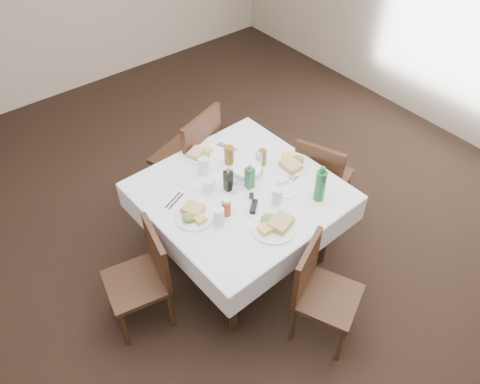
{
  "coord_description": "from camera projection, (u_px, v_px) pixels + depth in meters",
  "views": [
    {
      "loc": [
        -1.43,
        -1.79,
        3.11
      ],
      "look_at": [
        0.07,
        0.09,
        0.8
      ],
      "focal_mm": 35.0,
      "sensor_mm": 36.0,
      "label": 1
    }
  ],
  "objects": [
    {
      "name": "chair_south",
      "position": [
        318.0,
        287.0,
        3.13
      ],
      "size": [
        0.53,
        0.53,
        0.84
      ],
      "color": "#321D11",
      "rests_on": "ground"
    },
    {
      "name": "room_shell",
      "position": [
        241.0,
        89.0,
        2.62
      ],
      "size": [
        6.04,
        7.04,
        2.8
      ],
      "color": "#C0B199",
      "rests_on": "ground"
    },
    {
      "name": "water_e",
      "position": [
        260.0,
        157.0,
        3.57
      ],
      "size": [
        0.07,
        0.07,
        0.13
      ],
      "color": "silver",
      "rests_on": "dining_table"
    },
    {
      "name": "chair_west",
      "position": [
        146.0,
        272.0,
        3.21
      ],
      "size": [
        0.48,
        0.48,
        0.85
      ],
      "color": "#321D11",
      "rests_on": "ground"
    },
    {
      "name": "side_plate_a",
      "position": [
        185.0,
        179.0,
        3.48
      ],
      "size": [
        0.15,
        0.15,
        0.01
      ],
      "color": "white",
      "rests_on": "dining_table"
    },
    {
      "name": "cutlery_w",
      "position": [
        175.0,
        201.0,
        3.32
      ],
      "size": [
        0.18,
        0.11,
        0.01
      ],
      "color": "silver",
      "rests_on": "dining_table"
    },
    {
      "name": "ketchup_bottle",
      "position": [
        226.0,
        207.0,
        3.19
      ],
      "size": [
        0.06,
        0.06,
        0.14
      ],
      "color": "#A23317",
      "rests_on": "dining_table"
    },
    {
      "name": "iced_tea_a",
      "position": [
        229.0,
        155.0,
        3.57
      ],
      "size": [
        0.07,
        0.07,
        0.15
      ],
      "color": "brown",
      "rests_on": "dining_table"
    },
    {
      "name": "meal_west",
      "position": [
        194.0,
        215.0,
        3.19
      ],
      "size": [
        0.27,
        0.27,
        0.06
      ],
      "color": "white",
      "rests_on": "dining_table"
    },
    {
      "name": "cutlery_e",
      "position": [
        299.0,
        174.0,
        3.53
      ],
      "size": [
        0.2,
        0.09,
        0.01
      ],
      "color": "silver",
      "rests_on": "dining_table"
    },
    {
      "name": "side_plate_b",
      "position": [
        287.0,
        192.0,
        3.38
      ],
      "size": [
        0.14,
        0.14,
        0.01
      ],
      "color": "white",
      "rests_on": "dining_table"
    },
    {
      "name": "chair_north",
      "position": [
        193.0,
        153.0,
        4.02
      ],
      "size": [
        0.59,
        0.59,
        0.99
      ],
      "color": "#321D11",
      "rests_on": "ground"
    },
    {
      "name": "chair_east",
      "position": [
        321.0,
        176.0,
        3.91
      ],
      "size": [
        0.54,
        0.54,
        0.87
      ],
      "color": "#321D11",
      "rests_on": "ground"
    },
    {
      "name": "dining_table",
      "position": [
        240.0,
        198.0,
        3.46
      ],
      "size": [
        1.36,
        1.36,
        0.76
      ],
      "color": "#321D11",
      "rests_on": "ground"
    },
    {
      "name": "green_bottle",
      "position": [
        320.0,
        185.0,
        3.25
      ],
      "size": [
        0.08,
        0.08,
        0.29
      ],
      "color": "#1E6632",
      "rests_on": "dining_table"
    },
    {
      "name": "cutlery_n",
      "position": [
        227.0,
        147.0,
        3.76
      ],
      "size": [
        0.1,
        0.18,
        0.01
      ],
      "color": "silver",
      "rests_on": "dining_table"
    },
    {
      "name": "meal_east",
      "position": [
        292.0,
        163.0,
        3.58
      ],
      "size": [
        0.29,
        0.29,
        0.06
      ],
      "color": "white",
      "rests_on": "dining_table"
    },
    {
      "name": "salt_shaker",
      "position": [
        235.0,
        189.0,
        3.35
      ],
      "size": [
        0.04,
        0.04,
        0.08
      ],
      "color": "white",
      "rests_on": "dining_table"
    },
    {
      "name": "cutlery_s",
      "position": [
        256.0,
        231.0,
        3.11
      ],
      "size": [
        0.08,
        0.17,
        0.01
      ],
      "color": "silver",
      "rests_on": "dining_table"
    },
    {
      "name": "sunglasses",
      "position": [
        254.0,
        207.0,
        3.26
      ],
      "size": [
        0.12,
        0.11,
        0.03
      ],
      "color": "black",
      "rests_on": "dining_table"
    },
    {
      "name": "iced_tea_b",
      "position": [
        262.0,
        157.0,
        3.57
      ],
      "size": [
        0.06,
        0.06,
        0.13
      ],
      "color": "brown",
      "rests_on": "dining_table"
    },
    {
      "name": "coffee_mug",
      "position": [
        209.0,
        186.0,
        3.37
      ],
      "size": [
        0.14,
        0.13,
        0.1
      ],
      "color": "white",
      "rests_on": "dining_table"
    },
    {
      "name": "pepper_shaker",
      "position": [
        251.0,
        194.0,
        3.32
      ],
      "size": [
        0.04,
        0.04,
        0.08
      ],
      "color": "#3F2E1F",
      "rests_on": "dining_table"
    },
    {
      "name": "oil_cruet_dark",
      "position": [
        228.0,
        180.0,
        3.34
      ],
      "size": [
        0.05,
        0.05,
        0.22
      ],
      "color": "black",
      "rests_on": "dining_table"
    },
    {
      "name": "oil_cruet_green",
      "position": [
        250.0,
        177.0,
        3.36
      ],
      "size": [
        0.05,
        0.05,
        0.23
      ],
      "color": "#1E6632",
      "rests_on": "dining_table"
    },
    {
      "name": "meal_north",
      "position": [
        201.0,
        154.0,
        3.67
      ],
      "size": [
        0.25,
        0.25,
        0.05
      ],
      "color": "white",
      "rests_on": "dining_table"
    },
    {
      "name": "water_w",
      "position": [
        219.0,
        217.0,
        3.12
      ],
      "size": [
        0.07,
        0.07,
        0.14
      ],
      "color": "silver",
      "rests_on": "dining_table"
    },
    {
      "name": "sugar_caddy",
      "position": [
        283.0,
        181.0,
        3.44
      ],
      "size": [
        0.09,
        0.05,
        0.04
      ],
      "color": "white",
      "rests_on": "dining_table"
    },
    {
      "name": "water_s",
      "position": [
        277.0,
        197.0,
        3.26
      ],
      "size": [
        0.07,
        0.07,
        0.13
      ],
      "color": "silver",
      "rests_on": "dining_table"
    },
    {
      "name": "water_n",
      "position": [
        204.0,
        166.0,
        3.49
      ],
      "size": [
        0.08,
        0.08,
        0.14
      ],
      "color": "silver",
      "rests_on": "dining_table"
    },
    {
      "name": "meal_south",
      "position": [
        274.0,
        225.0,
        3.12
      ],
      "size": [
        0.31,
        0.31,
        0.07
      ],
      "color": "white",
      "rests_on": "dining_table"
    },
    {
      "name": "bread_basket",
      "position": [
        247.0,
        172.0,
        3.49
      ],
      "size": [
        0.24,
        0.24,
        0.08
      ],
      "color": "silver",
      "rests_on": "dining_table"
    },
    {
      "name": "ground_plane",
      "position": [
        241.0,
        272.0,
        3.81
      ],
      "size": [
        7.0,
        7.0,
        0.0
      ],
      "primitive_type": "plane",
      "color": "black"
    }
  ]
}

